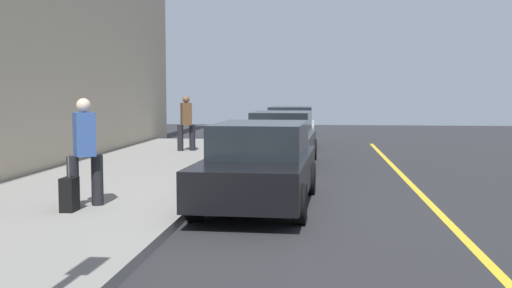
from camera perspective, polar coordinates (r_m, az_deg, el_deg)
ground_plane at (r=11.28m, az=-0.04°, el=-5.80°), size 56.00×56.00×0.00m
sidewalk at (r=12.06m, az=-15.89°, el=-4.94°), size 28.00×4.60×0.15m
lane_stripe_centre at (r=11.41m, az=16.25°, el=-5.86°), size 28.00×0.14×0.01m
parked_car_silver at (r=23.62m, az=3.18°, el=1.61°), size 4.52×1.93×1.51m
parked_car_charcoal at (r=17.63m, az=2.35°, el=0.53°), size 4.64×2.01×1.51m
parked_car_black at (r=11.33m, az=0.33°, el=-1.87°), size 4.76×2.04×1.51m
pedestrian_blue_coat at (r=10.82m, az=-15.50°, el=-0.43°), size 0.58×0.55×1.82m
pedestrian_brown_coat at (r=20.41m, az=-6.44°, el=2.08°), size 0.56×0.57×1.80m
rolling_suitcase at (r=10.49m, az=-16.79°, el=-4.45°), size 0.34×0.22×0.91m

